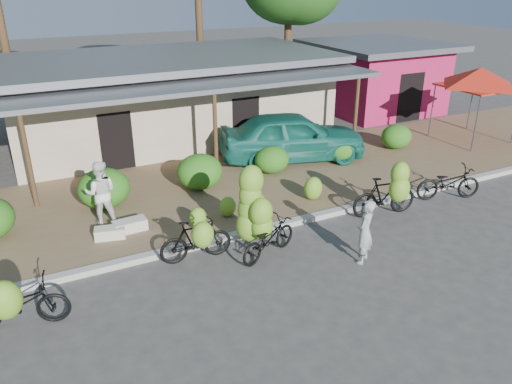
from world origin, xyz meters
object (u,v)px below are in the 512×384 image
bike_far_left (16,304)px  bike_right (388,193)px  vendor (365,232)px  teal_van (292,136)px  bike_far_right (448,183)px  bike_center (259,221)px  sack_far (110,233)px  bystander (101,193)px  sack_near (130,225)px  red_canopy (480,77)px  bike_left (197,239)px

bike_far_left → bike_right: bike_right is taller
vendor → teal_van: size_ratio=0.31×
bike_far_right → vendor: bearing=130.2°
bike_center → teal_van: bike_center is taller
vendor → bike_far_left: bearing=-44.6°
bike_right → sack_far: bike_right is taller
bike_right → bystander: bystander is taller
bike_far_right → bike_far_left: bearing=112.8°
bike_right → sack_near: size_ratio=2.35×
red_canopy → bike_far_right: size_ratio=1.68×
bike_far_left → bike_left: 4.00m
bike_left → bike_right: size_ratio=0.89×
bike_far_right → bike_right: bearing=112.5°
bike_right → vendor: bearing=137.1°
bike_far_left → bike_right: 9.47m
bike_right → bike_left: bearing=97.3°
bike_center → vendor: 2.48m
bike_left → vendor: 3.92m
sack_near → vendor: 5.98m
bike_center → bike_far_right: 6.52m
bike_right → sack_far: size_ratio=2.66×
red_canopy → bike_center: 12.28m
sack_far → teal_van: size_ratio=0.15×
bike_left → bike_far_right: 8.01m
bike_far_left → bike_left: (3.92, 0.80, -0.00)m
bike_left → bike_center: (1.51, -0.28, 0.27)m
bike_far_left → sack_near: size_ratio=2.37×
bystander → teal_van: 7.30m
red_canopy → vendor: bearing=-150.4°
sack_near → red_canopy: bearing=6.5°
bike_far_right → sack_near: size_ratio=2.45×
vendor → teal_van: 6.84m
sack_near → bystander: bystander is taller
bike_left → sack_far: size_ratio=2.37×
bike_left → bike_center: size_ratio=0.81×
sack_near → sack_far: 0.57m
bike_far_left → bike_center: bike_center is taller
bike_right → vendor: bike_right is taller
bike_right → sack_far: bearing=83.3°
bike_left → sack_far: bearing=46.2°
sack_far → bike_far_left: bearing=-130.4°
bike_center → bike_far_right: bike_center is taller
bystander → bike_right: bearing=173.9°
sack_near → bystander: (-0.51, 0.78, 0.72)m
sack_near → bystander: size_ratio=0.49×
red_canopy → bystander: (-14.62, -0.84, -1.62)m
bystander → vendor: bearing=154.7°
bystander → sack_far: bearing=104.0°
red_canopy → teal_van: bearing=171.3°
bike_far_right → teal_van: 5.50m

